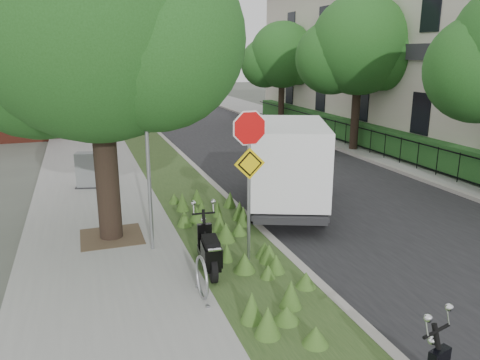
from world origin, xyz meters
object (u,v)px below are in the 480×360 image
object	(u,v)px
scooter_near	(210,255)
box_truck	(287,161)
sign_assembly	(249,156)
utility_cabinet	(89,171)

from	to	relation	value
scooter_near	box_truck	world-z (taller)	box_truck
scooter_near	box_truck	distance (m)	4.71
scooter_near	box_truck	size ratio (longest dim) A/B	0.32
sign_assembly	utility_cabinet	xyz separation A→B (m)	(-2.94, 6.80, -1.67)
scooter_near	utility_cabinet	distance (m)	7.40
scooter_near	sign_assembly	bearing A→B (deg)	18.63
box_truck	utility_cabinet	bearing A→B (deg)	144.16
box_truck	scooter_near	bearing A→B (deg)	-132.99
sign_assembly	utility_cabinet	bearing A→B (deg)	113.34
sign_assembly	scooter_near	size ratio (longest dim) A/B	2.00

